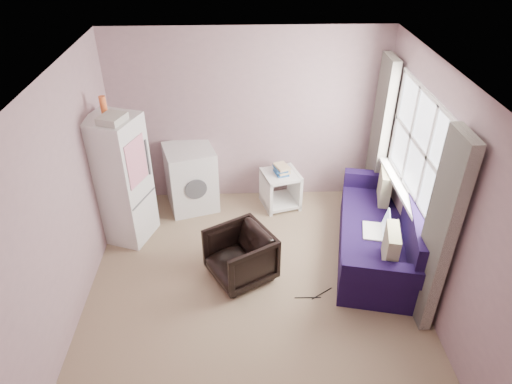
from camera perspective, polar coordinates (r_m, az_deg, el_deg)
The scene contains 8 objects.
room at distance 4.58m, azimuth -0.10°, elevation -1.41°, with size 3.84×4.24×2.54m.
armchair at distance 5.36m, azimuth -1.98°, elevation -7.72°, with size 0.67×0.63×0.69m, color black.
fridge at distance 5.96m, azimuth -16.57°, elevation 1.51°, with size 0.75×0.75×1.93m.
washing_machine at distance 6.57m, azimuth -8.15°, elevation 1.93°, with size 0.82×0.82×0.93m.
side_table at distance 6.60m, azimuth 3.09°, elevation 0.67°, with size 0.61×0.61×0.67m.
sofa at distance 5.88m, azimuth 15.74°, elevation -5.12°, with size 1.34×2.19×0.91m.
window_dressing at distance 5.58m, azimuth 18.08°, elevation 1.85°, with size 0.17×2.62×2.18m.
floor_cables at distance 5.39m, azimuth 7.36°, elevation -12.71°, with size 0.45×0.18×0.01m.
Camera 1 is at (-0.11, -3.76, 3.86)m, focal length 32.00 mm.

